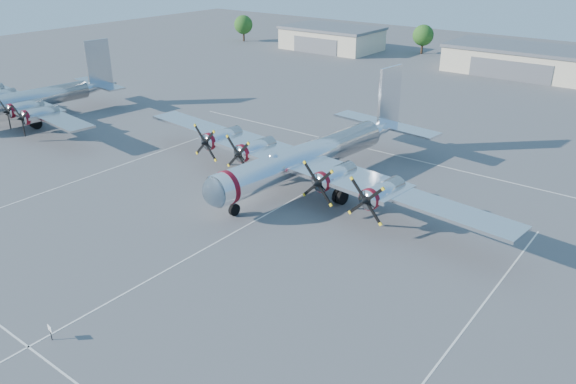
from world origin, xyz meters
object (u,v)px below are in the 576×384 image
Objects in this scene: tree_far_west at (243,25)px; info_placard at (50,330)px; bomber_west at (34,119)px; main_bomber_b29 at (312,182)px; hangar_west at (332,38)px; hangar_center at (522,60)px; tree_west at (423,35)px.

tree_far_west is 121.34m from info_placard.
main_bomber_b29 is at bearing 13.35° from bomber_west.
hangar_west reaches higher than main_bomber_b29.
hangar_center is at bearing 99.28° from info_placard.
tree_far_west is 0.14× the size of main_bomber_b29.
hangar_center is 0.73× the size of bomber_west.
hangar_west reaches higher than bomber_west.
hangar_west is at bearing 94.21° from bomber_west.
tree_far_west is 75.60m from bomber_west.
hangar_west is at bearing 9.01° from tree_far_west.
hangar_west is 76.13m from bomber_west.
tree_far_west is at bearing -176.76° from hangar_center.
hangar_west is 82.82m from main_bomber_b29.
hangar_west is 3.40× the size of tree_west.
bomber_west reaches higher than info_placard.
tree_far_west is (-25.00, -3.96, 1.51)m from hangar_west.
info_placard is at bearing -76.98° from tree_west.
tree_west is (20.00, 8.04, 1.51)m from hangar_west.
tree_far_west is 46.57m from tree_west.
tree_west is 0.17× the size of bomber_west.
bomber_west is at bearing -72.74° from tree_far_west.
tree_west is at bearing 162.18° from hangar_center.
bomber_west is (-22.60, -84.08, -4.22)m from tree_west.
bomber_west is (-2.60, -76.04, -2.71)m from hangar_west.
bomber_west is at bearing -105.05° from tree_west.
info_placard is (45.58, -102.61, -1.92)m from hangar_west.
tree_far_west reaches higher than bomber_west.
hangar_center reaches higher than main_bomber_b29.
main_bomber_b29 is (-1.12, -70.19, -2.71)m from hangar_center.
tree_west is 113.61m from info_placard.
hangar_center reaches higher than info_placard.
hangar_center is 70.13m from tree_far_west.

